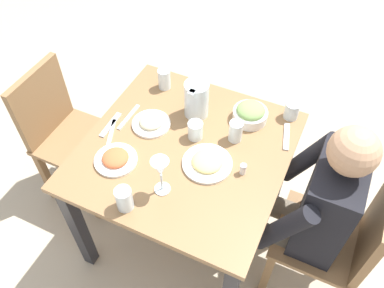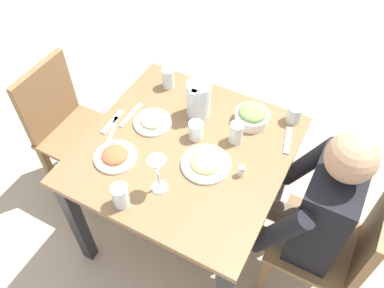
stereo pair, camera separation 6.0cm
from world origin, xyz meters
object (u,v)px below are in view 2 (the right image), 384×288
at_px(plate_fries, 206,163).
at_px(plate_beans, 153,121).
at_px(water_glass_near_right, 236,133).
at_px(dining_table, 186,164).
at_px(salad_bowl, 252,115).
at_px(water_glass_far_left, 294,114).
at_px(water_pitcher, 199,99).
at_px(water_glass_by_pitcher, 196,130).
at_px(salt_shaker, 241,171).
at_px(chair_near, 337,246).
at_px(wine_glass, 157,168).
at_px(water_glass_center, 121,196).
at_px(chair_far, 68,126).
at_px(diner_near, 301,211).
at_px(plate_rice_curry, 115,156).
at_px(water_glass_far_right, 168,78).

relative_size(plate_fries, plate_beans, 1.20).
bearing_deg(water_glass_near_right, dining_table, 129.14).
distance_m(salad_bowl, water_glass_far_left, 0.21).
height_order(water_pitcher, water_glass_near_right, water_pitcher).
distance_m(dining_table, salad_bowl, 0.40).
relative_size(water_glass_by_pitcher, salt_shaker, 1.68).
bearing_deg(water_pitcher, chair_near, -105.27).
distance_m(salad_bowl, plate_beans, 0.49).
distance_m(water_glass_far_left, wine_glass, 0.76).
bearing_deg(chair_near, salt_shaker, 92.68).
relative_size(plate_beans, water_glass_center, 1.69).
bearing_deg(chair_far, water_pitcher, -73.70).
xyz_separation_m(diner_near, wine_glass, (-0.25, 0.57, 0.25)).
xyz_separation_m(diner_near, salad_bowl, (0.30, 0.37, 0.15)).
bearing_deg(water_pitcher, diner_near, -109.87).
bearing_deg(diner_near, salad_bowl, 51.22).
bearing_deg(wine_glass, plate_rice_curry, 79.80).
height_order(chair_near, salt_shaker, chair_near).
relative_size(water_glass_by_pitcher, wine_glass, 0.46).
bearing_deg(salad_bowl, salt_shaker, -165.42).
bearing_deg(salad_bowl, chair_far, 106.20).
relative_size(chair_near, plate_rice_curry, 4.52).
bearing_deg(salt_shaker, water_glass_far_right, 58.11).
bearing_deg(water_glass_by_pitcher, plate_fries, -137.32).
distance_m(dining_table, plate_fries, 0.20).
bearing_deg(salt_shaker, water_pitcher, 53.58).
bearing_deg(plate_rice_curry, chair_far, 67.81).
height_order(chair_far, water_glass_center, chair_far).
bearing_deg(wine_glass, water_glass_far_left, -29.75).
distance_m(salad_bowl, water_glass_center, 0.75).
relative_size(chair_far, water_glass_center, 7.94).
xyz_separation_m(dining_table, chair_far, (0.02, 0.78, -0.13)).
xyz_separation_m(plate_fries, wine_glass, (-0.20, 0.12, 0.13)).
relative_size(water_pitcher, salad_bowl, 1.12).
height_order(chair_far, water_glass_far_left, chair_far).
distance_m(water_pitcher, plate_rice_curry, 0.48).
distance_m(dining_table, chair_far, 0.80).
bearing_deg(wine_glass, water_glass_near_right, -23.79).
height_order(plate_rice_curry, water_glass_by_pitcher, water_glass_by_pitcher).
distance_m(plate_fries, salt_shaker, 0.16).
distance_m(diner_near, water_pitcher, 0.70).
bearing_deg(chair_far, dining_table, -91.17).
height_order(chair_far, water_glass_by_pitcher, chair_far).
bearing_deg(plate_rice_curry, water_glass_far_right, 3.56).
xyz_separation_m(dining_table, water_glass_by_pitcher, (0.08, -0.01, 0.17)).
xyz_separation_m(water_glass_near_right, salt_shaker, (-0.17, -0.10, -0.03)).
bearing_deg(water_glass_far_right, wine_glass, -153.22).
relative_size(chair_near, water_glass_far_left, 10.04).
height_order(chair_far, salad_bowl, chair_far).
xyz_separation_m(salad_bowl, water_glass_by_pitcher, (-0.22, 0.19, 0.00)).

